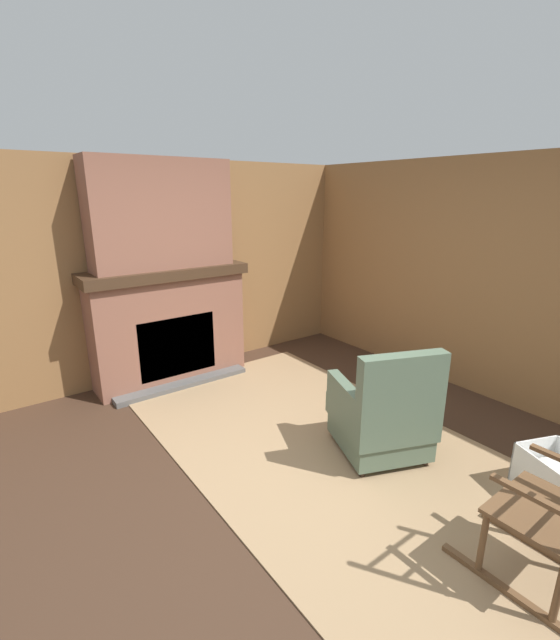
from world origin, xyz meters
TOP-DOWN VIEW (x-y plane):
  - ground_plane at (0.00, 0.00)m, footprint 14.00×14.00m
  - wood_panel_wall_left at (-2.49, 0.00)m, footprint 0.06×5.51m
  - wood_panel_wall_back at (0.03, 2.49)m, footprint 5.51×0.09m
  - fireplace_hearth at (-2.22, 0.00)m, footprint 0.65×1.76m
  - chimney_breast at (-2.24, 0.00)m, footprint 0.39×1.46m
  - area_rug at (-0.20, 0.46)m, footprint 3.82×2.18m
  - armchair at (0.19, 0.76)m, footprint 0.89×0.88m
  - rocking_chair at (1.51, 0.54)m, footprint 0.81×0.53m
  - firewood_stack at (-0.67, 1.86)m, footprint 0.39×0.46m
  - oil_lamp_vase at (-2.28, -0.24)m, footprint 0.11×0.11m
  - storage_case at (-2.28, 0.50)m, footprint 0.15×0.25m

SIDE VIEW (x-z plane):
  - ground_plane at x=0.00m, z-range 0.00..0.00m
  - area_rug at x=-0.20m, z-range 0.00..0.01m
  - firewood_stack at x=-0.67m, z-range 0.00..0.12m
  - armchair at x=0.19m, z-range -0.13..0.83m
  - rocking_chair at x=1.51m, z-range -0.23..1.11m
  - fireplace_hearth at x=-2.22m, z-range 0.00..1.28m
  - wood_panel_wall_left at x=-2.49m, z-range 0.00..2.41m
  - wood_panel_wall_back at x=0.03m, z-range 0.00..2.41m
  - storage_case at x=-2.28m, z-range 1.28..1.40m
  - oil_lamp_vase at x=-2.28m, z-range 1.24..1.55m
  - chimney_breast at x=-2.24m, z-range 1.28..2.39m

